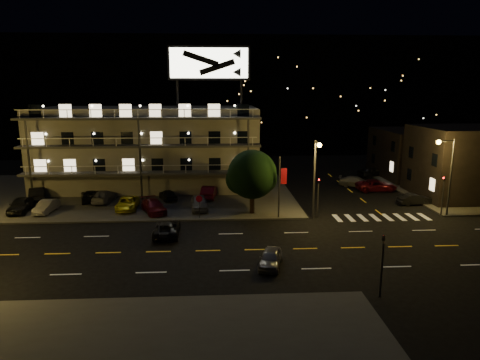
{
  "coord_description": "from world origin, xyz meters",
  "views": [
    {
      "loc": [
        -1.23,
        -32.87,
        12.91
      ],
      "look_at": [
        1.06,
        8.0,
        4.14
      ],
      "focal_mm": 32.0,
      "sensor_mm": 36.0,
      "label": 1
    }
  ],
  "objects": [
    {
      "name": "signal_ne",
      "position": [
        22.0,
        8.5,
        2.57
      ],
      "size": [
        0.27,
        0.2,
        4.6
      ],
      "color": "#2D2D30",
      "rests_on": "ground"
    },
    {
      "name": "side_car_3",
      "position": [
        21.96,
        28.71,
        0.75
      ],
      "size": [
        4.74,
        3.33,
        1.5
      ],
      "primitive_type": "imported",
      "rotation": [
        0.0,
        0.0,
        1.97
      ],
      "color": "black",
      "rests_on": "ground"
    },
    {
      "name": "stop_sign",
      "position": [
        -3.0,
        8.57,
        1.71
      ],
      "size": [
        0.91,
        0.11,
        2.61
      ],
      "color": "#2D2D30",
      "rests_on": "ground"
    },
    {
      "name": "lot_car_2",
      "position": [
        -10.88,
        12.26,
        0.78
      ],
      "size": [
        2.26,
        4.64,
        1.27
      ],
      "primitive_type": "imported",
      "rotation": [
        0.0,
        0.0,
        0.03
      ],
      "color": "yellow",
      "rests_on": "curb_nw"
    },
    {
      "name": "curb_ne",
      "position": [
        30.0,
        20.0,
        0.07
      ],
      "size": [
        16.0,
        24.0,
        0.15
      ],
      "primitive_type": "cube",
      "color": "#3D3D3B",
      "rests_on": "ground"
    },
    {
      "name": "banner_north",
      "position": [
        5.09,
        8.4,
        3.43
      ],
      "size": [
        0.83,
        0.16,
        6.4
      ],
      "color": "#2D2D30",
      "rests_on": "ground"
    },
    {
      "name": "motel",
      "position": [
        -9.94,
        23.88,
        5.34
      ],
      "size": [
        28.0,
        13.8,
        18.1
      ],
      "color": "gray",
      "rests_on": "ground"
    },
    {
      "name": "side_car_2",
      "position": [
        17.55,
        22.22,
        0.67
      ],
      "size": [
        5.0,
        3.41,
        1.34
      ],
      "primitive_type": "imported",
      "rotation": [
        0.0,
        0.0,
        1.21
      ],
      "color": "gray",
      "rests_on": "ground"
    },
    {
      "name": "side_bldg_back",
      "position": [
        29.99,
        28.0,
        3.5
      ],
      "size": [
        14.06,
        12.0,
        7.0
      ],
      "color": "black",
      "rests_on": "ground"
    },
    {
      "name": "lot_car_1",
      "position": [
        -19.14,
        11.49,
        0.79
      ],
      "size": [
        1.7,
        4.0,
        1.28
      ],
      "primitive_type": "imported",
      "rotation": [
        0.0,
        0.0,
        -0.09
      ],
      "color": "gray",
      "rests_on": "curb_nw"
    },
    {
      "name": "side_car_0",
      "position": [
        21.19,
        12.85,
        0.63
      ],
      "size": [
        3.94,
        1.76,
        1.26
      ],
      "primitive_type": "imported",
      "rotation": [
        0.0,
        0.0,
        1.69
      ],
      "color": "black",
      "rests_on": "ground"
    },
    {
      "name": "road_car_west",
      "position": [
        -5.74,
        4.0,
        0.66
      ],
      "size": [
        2.26,
        4.79,
        1.32
      ],
      "primitive_type": "imported",
      "rotation": [
        0.0,
        0.0,
        3.15
      ],
      "color": "black",
      "rests_on": "ground"
    },
    {
      "name": "side_car_1",
      "position": [
        19.3,
        19.65,
        0.72
      ],
      "size": [
        5.27,
        2.59,
        1.44
      ],
      "primitive_type": "imported",
      "rotation": [
        0.0,
        0.0,
        1.61
      ],
      "color": "#520B16",
      "rests_on": "ground"
    },
    {
      "name": "hill_backdrop",
      "position": [
        -5.94,
        68.78,
        11.55
      ],
      "size": [
        120.0,
        25.0,
        24.0
      ],
      "color": "black",
      "rests_on": "ground"
    },
    {
      "name": "streetlight_ne",
      "position": [
        22.14,
        8.3,
        4.96
      ],
      "size": [
        1.92,
        0.44,
        8.0
      ],
      "color": "#2D2D30",
      "rests_on": "ground"
    },
    {
      "name": "lot_car_3",
      "position": [
        -7.87,
        10.87,
        0.81
      ],
      "size": [
        3.5,
        4.93,
        1.32
      ],
      "primitive_type": "imported",
      "rotation": [
        0.0,
        0.0,
        0.4
      ],
      "color": "#520B16",
      "rests_on": "curb_nw"
    },
    {
      "name": "lot_car_8",
      "position": [
        -6.94,
        16.03,
        0.76
      ],
      "size": [
        2.74,
        3.87,
        1.22
      ],
      "primitive_type": "imported",
      "rotation": [
        0.0,
        0.0,
        3.54
      ],
      "color": "black",
      "rests_on": "curb_nw"
    },
    {
      "name": "signal_sw",
      "position": [
        9.0,
        -8.5,
        2.57
      ],
      "size": [
        0.2,
        0.27,
        4.6
      ],
      "color": "#2D2D30",
      "rests_on": "ground"
    },
    {
      "name": "lot_car_5",
      "position": [
        -22.18,
        16.85,
        0.91
      ],
      "size": [
        3.06,
        4.91,
        1.53
      ],
      "primitive_type": "imported",
      "rotation": [
        0.0,
        0.0,
        3.48
      ],
      "color": "black",
      "rests_on": "curb_nw"
    },
    {
      "name": "lot_car_4",
      "position": [
        -3.13,
        11.79,
        0.89
      ],
      "size": [
        2.12,
        4.5,
        1.49
      ],
      "primitive_type": "imported",
      "rotation": [
        0.0,
        0.0,
        0.08
      ],
      "color": "gray",
      "rests_on": "curb_nw"
    },
    {
      "name": "road_car_east",
      "position": [
        2.69,
        -3.36,
        0.63
      ],
      "size": [
        2.37,
        3.94,
        1.26
      ],
      "primitive_type": "imported",
      "rotation": [
        0.0,
        0.0,
        -0.26
      ],
      "color": "gray",
      "rests_on": "ground"
    },
    {
      "name": "ground",
      "position": [
        0.0,
        0.0,
        0.0
      ],
      "size": [
        140.0,
        140.0,
        0.0
      ],
      "primitive_type": "plane",
      "color": "black",
      "rests_on": "ground"
    },
    {
      "name": "lot_car_9",
      "position": [
        -2.16,
        16.7,
        0.89
      ],
      "size": [
        2.05,
        4.64,
        1.48
      ],
      "primitive_type": "imported",
      "rotation": [
        0.0,
        0.0,
        3.03
      ],
      "color": "#520B16",
      "rests_on": "curb_nw"
    },
    {
      "name": "curb_nw",
      "position": [
        -14.0,
        20.0,
        0.07
      ],
      "size": [
        44.0,
        24.0,
        0.15
      ],
      "primitive_type": "cube",
      "color": "#3D3D3B",
      "rests_on": "ground"
    },
    {
      "name": "streetlight_nc",
      "position": [
        8.5,
        7.94,
        4.96
      ],
      "size": [
        0.44,
        1.92,
        8.0
      ],
      "color": "#2D2D30",
      "rests_on": "ground"
    },
    {
      "name": "tree",
      "position": [
        2.39,
        10.13,
        4.11
      ],
      "size": [
        5.29,
        5.1,
        6.66
      ],
      "color": "black",
      "rests_on": "curb_nw"
    },
    {
      "name": "side_bldg_front",
      "position": [
        29.99,
        16.0,
        4.25
      ],
      "size": [
        14.06,
        10.0,
        8.5
      ],
      "color": "black",
      "rests_on": "ground"
    },
    {
      "name": "signal_nw",
      "position": [
        9.0,
        8.5,
        2.57
      ],
      "size": [
        0.2,
        0.27,
        4.6
      ],
      "color": "#2D2D30",
      "rests_on": "ground"
    },
    {
      "name": "lot_car_0",
      "position": [
        -21.94,
        11.83,
        0.91
      ],
      "size": [
        2.24,
        4.62,
        1.52
      ],
      "primitive_type": "imported",
      "rotation": [
        0.0,
        0.0,
        0.1
      ],
      "color": "black",
      "rests_on": "curb_nw"
    },
    {
      "name": "lot_car_7",
      "position": [
        -14.17,
        15.48,
        0.81
      ],
      "size": [
        2.21,
        4.71,
        1.33
      ],
      "primitive_type": "imported",
      "rotation": [
        0.0,
        0.0,
        3.06
      ],
      "color": "gray",
      "rests_on": "curb_nw"
    },
    {
      "name": "lot_car_6",
      "position": [
        -15.84,
        16.03,
        0.76
      ],
      "size": [
        3.27,
        4.82,
        1.23
      ],
      "primitive_type": "imported",
      "rotation": [
        0.0,
        0.0,
        3.45
      ],
      "color": "black",
      "rests_on": "curb_nw"
    }
  ]
}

